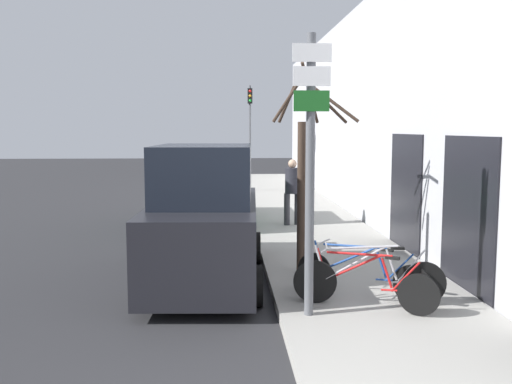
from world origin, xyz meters
name	(u,v)px	position (x,y,z in m)	size (l,w,h in m)	color
ground_plane	(216,237)	(0.00, 11.20, 0.00)	(80.00, 80.00, 0.00)	#28282B
sidewalk_curb	(301,217)	(2.60, 14.00, 0.07)	(3.20, 32.00, 0.15)	#9E9B93
building_facade	(359,115)	(4.35, 13.91, 3.23)	(0.23, 32.00, 6.50)	#BCBCC1
signpost	(310,167)	(1.42, 4.40, 2.29)	(0.54, 0.15, 3.98)	#595B60
bicycle_0	(366,284)	(2.32, 4.68, 0.52)	(1.87, 1.18, 0.85)	black
bicycle_1	(369,279)	(2.41, 4.85, 0.54)	(2.31, 0.45, 0.92)	black
bicycle_2	(361,274)	(2.39, 5.29, 0.51)	(1.88, 1.30, 0.84)	black
parked_car_0	(205,221)	(-0.14, 6.79, 1.14)	(2.24, 4.87, 2.53)	black
parked_car_1	(212,191)	(-0.15, 12.94, 1.02)	(2.12, 4.64, 2.25)	#144728
pedestrian_near	(292,187)	(2.10, 12.12, 1.21)	(0.47, 0.41, 1.83)	#333338
street_tree	(304,171)	(1.68, 6.94, 2.03)	(1.55, 1.14, 3.88)	#3D2D23
traffic_light	(250,124)	(1.33, 20.96, 3.03)	(0.20, 0.30, 4.50)	#595B60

